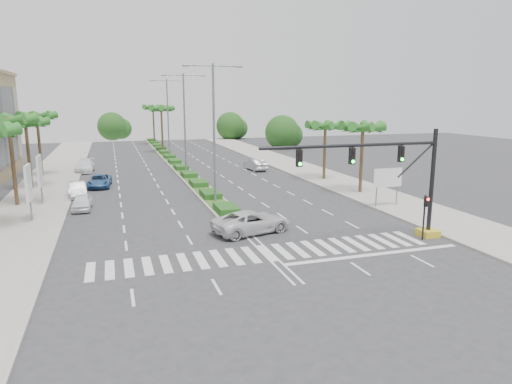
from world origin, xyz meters
TOP-DOWN VIEW (x-y plane):
  - ground at (0.00, 0.00)m, footprint 160.00×160.00m
  - footpath_right at (15.20, 20.00)m, footprint 6.00×120.00m
  - footpath_left at (-15.20, 20.00)m, footprint 6.00×120.00m
  - median at (0.00, 45.00)m, footprint 2.20×75.00m
  - median_grass at (0.00, 45.00)m, footprint 1.80×75.00m
  - signal_gantry at (9.27, -0.00)m, footprint 12.60×1.20m
  - pedestrian_signal at (10.60, -0.68)m, footprint 0.28×0.36m
  - direction_sign at (13.50, 7.99)m, footprint 2.70×0.11m
  - billboard_near at (-14.50, 12.00)m, footprint 0.18×2.10m
  - billboard_far at (-14.50, 18.00)m, footprint 0.18×2.10m
  - palm_left_mid at (-16.50, 18.00)m, footprint 4.57×4.68m
  - palm_left_far at (-16.50, 26.00)m, footprint 4.57×4.68m
  - palm_left_end at (-16.50, 34.00)m, footprint 4.57×4.68m
  - palm_right_near at (14.50, 14.00)m, footprint 4.57×4.68m
  - palm_right_far at (14.50, 22.00)m, footprint 4.57×4.68m
  - palm_median_a at (0.00, 55.00)m, footprint 4.57×4.68m
  - palm_median_b at (0.00, 70.00)m, footprint 4.57×4.68m
  - streetlight_near at (0.00, 14.00)m, footprint 5.10×0.25m
  - streetlight_mid at (0.00, 30.00)m, footprint 5.10×0.25m
  - streetlight_far at (0.00, 46.00)m, footprint 5.10×0.25m
  - car_parked_a at (-11.11, 15.08)m, footprint 1.64×3.82m
  - car_parked_b at (-11.80, 20.51)m, footprint 1.92×4.51m
  - car_parked_c at (-9.86, 25.18)m, footprint 2.57×4.89m
  - car_parked_d at (-11.80, 36.59)m, footprint 2.43×5.30m
  - car_crossing at (0.40, 4.40)m, footprint 6.03×3.89m
  - car_right at (9.22, 31.33)m, footprint 2.12×4.62m

SIDE VIEW (x-z plane):
  - ground at x=0.00m, z-range 0.00..0.00m
  - footpath_right at x=15.20m, z-range 0.00..0.15m
  - footpath_left at x=-15.20m, z-range 0.00..0.15m
  - median at x=0.00m, z-range 0.00..0.20m
  - median_grass at x=0.00m, z-range 0.20..0.24m
  - car_parked_a at x=-11.11m, z-range 0.00..1.28m
  - car_parked_c at x=-9.86m, z-range 0.00..1.31m
  - car_parked_b at x=-11.80m, z-range 0.00..1.45m
  - car_right at x=9.22m, z-range 0.00..1.47m
  - car_parked_d at x=-11.80m, z-range 0.00..1.50m
  - car_crossing at x=0.40m, z-range 0.00..1.54m
  - pedestrian_signal at x=10.60m, z-range 0.54..3.54m
  - direction_sign at x=13.50m, z-range 0.75..4.15m
  - billboard_near at x=-14.50m, z-range 0.79..5.14m
  - billboard_far at x=-14.50m, z-range 0.79..5.14m
  - signal_gantry at x=9.27m, z-range -0.14..7.06m
  - palm_right_far at x=14.50m, z-range 2.54..9.29m
  - palm_right_near at x=14.50m, z-range 2.68..9.73m
  - palm_left_far at x=-16.50m, z-range 2.82..10.17m
  - streetlight_near at x=0.00m, z-range 0.81..12.81m
  - streetlight_mid at x=0.00m, z-range 0.81..12.81m
  - streetlight_far at x=0.00m, z-range 0.81..12.81m
  - palm_left_end at x=-16.50m, z-range 3.01..10.76m
  - palm_left_mid at x=-16.50m, z-range 3.10..11.05m
  - palm_median_a at x=0.00m, z-range 3.15..11.20m
  - palm_median_b at x=0.00m, z-range 3.15..11.20m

